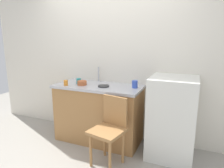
# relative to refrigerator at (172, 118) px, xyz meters

# --- Properties ---
(ground_plane) EXTENTS (8.00, 8.00, 0.00)m
(ground_plane) POSITION_rel_refrigerator_xyz_m (-1.06, -0.64, -0.56)
(ground_plane) COLOR #9E998E
(back_wall) EXTENTS (4.80, 0.10, 2.67)m
(back_wall) POSITION_rel_refrigerator_xyz_m (-1.06, 0.36, 0.77)
(back_wall) COLOR silver
(back_wall) RESTS_ON ground_plane
(cabinet_base) EXTENTS (1.32, 0.60, 0.88)m
(cabinet_base) POSITION_rel_refrigerator_xyz_m (-1.13, 0.01, -0.12)
(cabinet_base) COLOR #A87542
(cabinet_base) RESTS_ON ground_plane
(countertop) EXTENTS (1.36, 0.64, 0.04)m
(countertop) POSITION_rel_refrigerator_xyz_m (-1.13, 0.01, 0.33)
(countertop) COLOR #B7B7BC
(countertop) RESTS_ON cabinet_base
(faucet) EXTENTS (0.02, 0.02, 0.25)m
(faucet) POSITION_rel_refrigerator_xyz_m (-1.25, 0.26, 0.48)
(faucet) COLOR #B7B7BC
(faucet) RESTS_ON countertop
(refrigerator) EXTENTS (0.61, 0.62, 1.13)m
(refrigerator) POSITION_rel_refrigerator_xyz_m (0.00, 0.00, 0.00)
(refrigerator) COLOR silver
(refrigerator) RESTS_ON ground_plane
(chair) EXTENTS (0.47, 0.47, 0.89)m
(chair) POSITION_rel_refrigerator_xyz_m (-0.72, -0.50, -0.06)
(chair) COLOR #A87542
(chair) RESTS_ON ground_plane
(terracotta_bowl) EXTENTS (0.14, 0.14, 0.07)m
(terracotta_bowl) POSITION_rel_refrigerator_xyz_m (-1.37, -0.08, 0.39)
(terracotta_bowl) COLOR #B25B33
(terracotta_bowl) RESTS_ON countertop
(hotplate) EXTENTS (0.17, 0.17, 0.02)m
(hotplate) POSITION_rel_refrigerator_xyz_m (-1.01, -0.05, 0.36)
(hotplate) COLOR #2D2D2D
(hotplate) RESTS_ON countertop
(cup_blue) EXTENTS (0.08, 0.08, 0.11)m
(cup_blue) POSITION_rel_refrigerator_xyz_m (-0.56, 0.06, 0.41)
(cup_blue) COLOR blue
(cup_blue) RESTS_ON countertop
(cup_orange) EXTENTS (0.06, 0.06, 0.08)m
(cup_orange) POSITION_rel_refrigerator_xyz_m (-1.59, -0.20, 0.40)
(cup_orange) COLOR orange
(cup_orange) RESTS_ON countertop
(cup_teal) EXTENTS (0.08, 0.08, 0.08)m
(cup_teal) POSITION_rel_refrigerator_xyz_m (-1.48, -0.00, 0.40)
(cup_teal) COLOR teal
(cup_teal) RESTS_ON countertop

